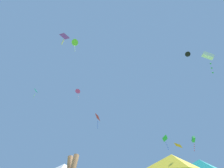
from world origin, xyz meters
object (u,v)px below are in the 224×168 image
kite_magenta_delta (78,91)px  kite_orange_diamond (178,145)px  canopy_tent_yellow (173,162)px  kite_black_delta (188,54)px  kite_lime_delta (75,43)px  kite_white_box (208,56)px  kite_red_diamond (98,118)px  kite_cyan_diamond (36,91)px  kite_purple_diamond (65,37)px  kite_green_diamond (165,139)px  kite_green_box (193,140)px  canopy_tent_teal (201,166)px

kite_magenta_delta → kite_orange_diamond: bearing=-1.0°
kite_orange_diamond → kite_magenta_delta: 25.30m
canopy_tent_yellow → kite_black_delta: size_ratio=2.82×
kite_lime_delta → kite_black_delta: (23.49, -2.40, -4.28)m
kite_white_box → kite_black_delta: bearing=63.7°
kite_white_box → kite_orange_diamond: bearing=79.6°
kite_red_diamond → kite_cyan_diamond: size_ratio=1.35×
kite_red_diamond → kite_magenta_delta: (-5.25, 0.27, 6.70)m
kite_lime_delta → kite_white_box: (18.96, -11.56, -13.57)m
kite_purple_diamond → kite_cyan_diamond: size_ratio=1.21×
kite_purple_diamond → kite_green_diamond: kite_purple_diamond is taller
kite_red_diamond → kite_purple_diamond: bearing=-116.3°
kite_purple_diamond → kite_green_diamond: bearing=31.5°
kite_cyan_diamond → kite_orange_diamond: kite_cyan_diamond is taller
kite_lime_delta → kite_cyan_diamond: bearing=138.2°
kite_orange_diamond → kite_black_delta: bearing=-85.3°
kite_red_diamond → kite_orange_diamond: size_ratio=2.24×
canopy_tent_yellow → kite_cyan_diamond: bearing=136.5°
kite_lime_delta → kite_red_diamond: bearing=55.8°
kite_magenta_delta → canopy_tent_yellow: bearing=-60.7°
kite_orange_diamond → kite_green_box: 4.16m
canopy_tent_yellow → canopy_tent_teal: 4.05m
kite_green_diamond → kite_lime_delta: size_ratio=0.85×
kite_purple_diamond → kite_green_box: bearing=20.2°
canopy_tent_yellow → kite_lime_delta: (-12.07, 11.93, 24.85)m
kite_red_diamond → kite_white_box: size_ratio=1.20×
canopy_tent_teal → kite_white_box: (3.50, -1.85, 11.35)m
kite_orange_diamond → kite_magenta_delta: (-22.13, 0.38, 12.26)m
canopy_tent_teal → kite_orange_diamond: kite_orange_diamond is taller
kite_red_diamond → kite_orange_diamond: kite_red_diamond is taller
kite_cyan_diamond → kite_green_box: 35.10m
kite_red_diamond → kite_black_delta: size_ratio=2.76×
kite_purple_diamond → kite_lime_delta: kite_lime_delta is taller
canopy_tent_yellow → kite_purple_diamond: bearing=150.5°
kite_red_diamond → kite_magenta_delta: bearing=177.0°
kite_cyan_diamond → canopy_tent_teal: bearing=-36.0°
kite_green_diamond → kite_black_delta: 18.04m
kite_red_diamond → canopy_tent_yellow: bearing=-72.8°
kite_magenta_delta → kite_green_box: bearing=-10.6°
kite_magenta_delta → kite_lime_delta: bearing=-93.2°
kite_white_box → kite_magenta_delta: size_ratio=1.12×
kite_purple_diamond → kite_cyan_diamond: bearing=123.2°
kite_cyan_diamond → kite_orange_diamond: size_ratio=1.66×
kite_green_box → kite_red_diamond: bearing=167.2°
kite_lime_delta → kite_black_delta: bearing=-5.8°
kite_red_diamond → kite_black_delta: (17.75, -10.86, 9.82)m
kite_white_box → kite_green_box: size_ratio=1.10×
canopy_tent_yellow → kite_red_diamond: bearing=107.2°
kite_white_box → kite_cyan_diamond: bearing=144.9°
kite_green_box → canopy_tent_yellow: bearing=-125.8°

